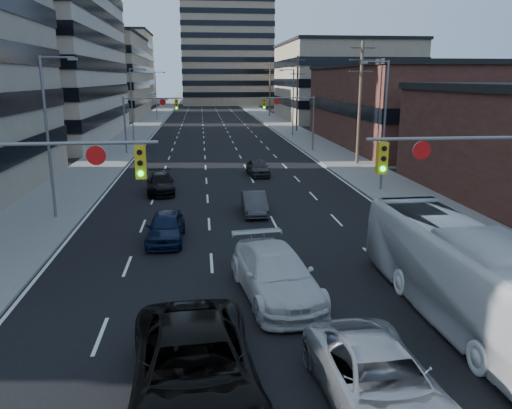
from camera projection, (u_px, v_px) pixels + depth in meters
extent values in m
cube|color=black|center=(208.00, 108.00, 135.61)|extent=(18.00, 300.00, 0.02)
cube|color=slate|center=(166.00, 108.00, 134.38)|extent=(5.00, 300.00, 0.15)
cube|color=slate|center=(250.00, 107.00, 136.80)|extent=(5.00, 300.00, 0.15)
cube|color=gray|center=(93.00, 77.00, 102.21)|extent=(20.00, 30.00, 16.00)
cube|color=#472119|center=(419.00, 107.00, 59.94)|extent=(20.00, 30.00, 9.00)
cube|color=gray|center=(341.00, 82.00, 96.05)|extent=(22.00, 28.00, 14.00)
cube|color=gray|center=(225.00, 5.00, 148.37)|extent=(26.00, 26.00, 58.00)
cube|color=#ADA089|center=(107.00, 70.00, 139.84)|extent=(24.00, 24.00, 20.00)
cube|color=gray|center=(324.00, 85.00, 137.49)|extent=(22.00, 22.00, 12.00)
cylinder|color=slate|center=(55.00, 144.00, 15.93)|extent=(6.50, 0.12, 0.12)
cube|color=gold|center=(141.00, 162.00, 16.36)|extent=(0.35, 0.28, 1.10)
cylinder|color=black|center=(139.00, 152.00, 16.12)|extent=(0.18, 0.06, 0.18)
cylinder|color=black|center=(140.00, 163.00, 16.21)|extent=(0.18, 0.06, 0.18)
cylinder|color=#0CE526|center=(141.00, 174.00, 16.30)|extent=(0.18, 0.06, 0.18)
cylinder|color=white|center=(96.00, 155.00, 16.13)|extent=(0.64, 0.06, 0.64)
cylinder|color=slate|center=(457.00, 138.00, 17.35)|extent=(6.50, 0.12, 0.12)
cube|color=gold|center=(382.00, 158.00, 17.23)|extent=(0.35, 0.28, 1.10)
cylinder|color=black|center=(384.00, 149.00, 16.99)|extent=(0.18, 0.06, 0.18)
cylinder|color=black|center=(384.00, 159.00, 17.07)|extent=(0.18, 0.06, 0.18)
cylinder|color=#0CE526|center=(383.00, 169.00, 17.16)|extent=(0.18, 0.06, 0.18)
cylinder|color=white|center=(422.00, 150.00, 17.28)|extent=(0.64, 0.06, 0.64)
cylinder|color=slate|center=(125.00, 126.00, 51.92)|extent=(0.18, 0.18, 6.00)
cylinder|color=slate|center=(153.00, 98.00, 51.55)|extent=(6.00, 0.12, 0.12)
cube|color=gold|center=(176.00, 105.00, 51.96)|extent=(0.35, 0.28, 1.10)
cylinder|color=black|center=(176.00, 101.00, 51.72)|extent=(0.18, 0.06, 0.18)
cylinder|color=black|center=(176.00, 105.00, 51.81)|extent=(0.18, 0.06, 0.18)
cylinder|color=#0CE526|center=(177.00, 108.00, 51.89)|extent=(0.18, 0.06, 0.18)
cylinder|color=white|center=(163.00, 102.00, 51.72)|extent=(0.64, 0.06, 0.64)
cylinder|color=slate|center=(313.00, 124.00, 54.03)|extent=(0.18, 0.18, 6.00)
cylinder|color=slate|center=(286.00, 98.00, 53.02)|extent=(6.00, 0.12, 0.12)
cube|color=gold|center=(264.00, 104.00, 52.93)|extent=(0.35, 0.28, 1.10)
cylinder|color=black|center=(264.00, 101.00, 52.69)|extent=(0.18, 0.06, 0.18)
cylinder|color=black|center=(264.00, 104.00, 52.77)|extent=(0.18, 0.06, 0.18)
cylinder|color=#0CE526|center=(264.00, 107.00, 52.86)|extent=(0.18, 0.06, 0.18)
cylinder|color=white|center=(277.00, 102.00, 52.98)|extent=(0.64, 0.06, 0.64)
cylinder|color=#4C3D2D|center=(360.00, 105.00, 44.97)|extent=(0.28, 0.28, 11.00)
cube|color=#4C3D2D|center=(363.00, 48.00, 43.76)|extent=(2.20, 0.10, 0.10)
cube|color=#4C3D2D|center=(362.00, 60.00, 44.01)|extent=(2.20, 0.10, 0.10)
cube|color=#4C3D2D|center=(361.00, 71.00, 44.26)|extent=(2.20, 0.10, 0.10)
cylinder|color=#4C3D2D|center=(297.00, 94.00, 73.87)|extent=(0.28, 0.28, 11.00)
cube|color=#4C3D2D|center=(298.00, 60.00, 72.67)|extent=(2.20, 0.10, 0.10)
cube|color=#4C3D2D|center=(298.00, 67.00, 72.91)|extent=(2.20, 0.10, 0.10)
cube|color=#4C3D2D|center=(298.00, 74.00, 73.16)|extent=(2.20, 0.10, 0.10)
cylinder|color=#4C3D2D|center=(270.00, 90.00, 102.78)|extent=(0.28, 0.28, 11.00)
cube|color=#4C3D2D|center=(270.00, 65.00, 101.57)|extent=(2.20, 0.10, 0.10)
cube|color=#4C3D2D|center=(270.00, 70.00, 101.82)|extent=(2.20, 0.10, 0.10)
cube|color=#4C3D2D|center=(270.00, 75.00, 102.06)|extent=(2.20, 0.10, 0.10)
cylinder|color=slate|center=(48.00, 140.00, 27.41)|extent=(0.16, 0.16, 9.00)
cylinder|color=slate|center=(57.00, 57.00, 26.43)|extent=(1.80, 0.10, 0.10)
cube|color=slate|center=(73.00, 59.00, 26.53)|extent=(0.50, 0.22, 0.14)
cylinder|color=slate|center=(132.00, 106.00, 61.14)|extent=(0.16, 0.16, 9.00)
cylinder|color=slate|center=(137.00, 69.00, 60.15)|extent=(1.80, 0.10, 0.10)
cube|color=slate|center=(144.00, 70.00, 60.25)|extent=(0.50, 0.22, 0.14)
cylinder|color=slate|center=(156.00, 96.00, 94.86)|extent=(0.16, 0.16, 9.00)
cylinder|color=slate|center=(160.00, 72.00, 93.87)|extent=(1.80, 0.10, 0.10)
cube|color=slate|center=(164.00, 73.00, 93.97)|extent=(0.50, 0.22, 0.14)
cylinder|color=slate|center=(384.00, 128.00, 34.44)|extent=(0.16, 0.16, 9.00)
cylinder|color=slate|center=(375.00, 62.00, 33.26)|extent=(1.80, 0.10, 0.10)
cube|color=slate|center=(364.00, 63.00, 33.20)|extent=(0.50, 0.22, 0.14)
cylinder|color=slate|center=(293.00, 103.00, 68.16)|extent=(0.16, 0.16, 9.00)
cylinder|color=slate|center=(287.00, 70.00, 66.98)|extent=(1.80, 0.10, 0.10)
cube|color=slate|center=(281.00, 70.00, 66.92)|extent=(0.50, 0.22, 0.14)
imported|color=black|center=(194.00, 369.00, 12.20)|extent=(3.51, 6.85, 1.85)
imported|color=silver|center=(276.00, 274.00, 18.23)|extent=(3.26, 6.35, 1.76)
imported|color=#B4B5B9|center=(380.00, 382.00, 11.93)|extent=(2.88, 5.74, 1.56)
imported|color=silver|center=(466.00, 275.00, 16.25)|extent=(2.88, 11.45, 3.18)
imported|color=black|center=(166.00, 227.00, 24.49)|extent=(1.85, 4.36, 1.47)
imported|color=#333336|center=(254.00, 203.00, 29.56)|extent=(1.39, 3.91, 1.28)
imported|color=black|center=(161.00, 183.00, 34.91)|extent=(2.32, 4.78, 1.34)
imported|color=#2D2C2F|center=(258.00, 167.00, 41.14)|extent=(1.86, 4.04, 1.34)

